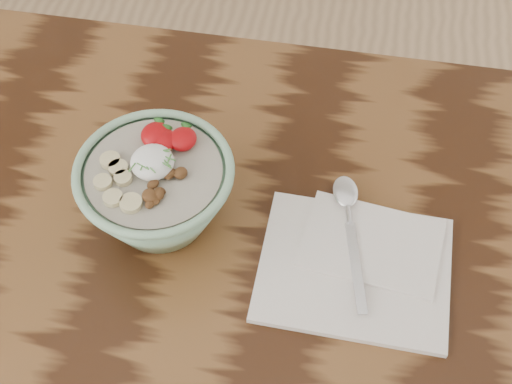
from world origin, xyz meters
TOP-DOWN VIEW (x-y plane):
  - table at (0.00, 0.00)cm, footprint 160.00×90.00cm
  - breakfast_bowl at (-16.72, 9.82)cm, footprint 18.98×18.98cm
  - napkin at (8.44, 7.26)cm, footprint 23.26×19.72cm
  - spoon at (6.39, 14.14)cm, footprint 6.44×19.72cm

SIDE VIEW (x-z plane):
  - table at x=0.00cm, z-range 28.20..103.20cm
  - napkin at x=8.44cm, z-range 74.89..76.30cm
  - spoon at x=6.39cm, z-range 76.32..77.36cm
  - breakfast_bowl at x=-16.72cm, z-range 75.14..87.76cm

